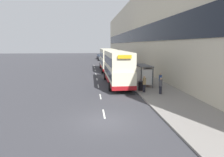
# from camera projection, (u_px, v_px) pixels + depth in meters

# --- Properties ---
(ground_plane) EXTENTS (220.00, 220.00, 0.00)m
(ground_plane) POSITION_uv_depth(u_px,v_px,m) (105.00, 121.00, 13.60)
(ground_plane) COLOR #38383D
(pavement) EXTENTS (5.00, 93.00, 0.14)m
(pavement) POSITION_uv_depth(u_px,v_px,m) (119.00, 64.00, 52.02)
(pavement) COLOR gray
(pavement) RESTS_ON ground_plane
(terrace_facade) EXTENTS (3.10, 93.00, 15.84)m
(terrace_facade) POSITION_uv_depth(u_px,v_px,m) (135.00, 34.00, 51.12)
(terrace_facade) COLOR beige
(terrace_facade) RESTS_ON ground_plane
(lane_mark_0) EXTENTS (0.12, 2.00, 0.01)m
(lane_mark_0) POSITION_uv_depth(u_px,v_px,m) (104.00, 114.00, 15.03)
(lane_mark_0) COLOR silver
(lane_mark_0) RESTS_ON ground_plane
(lane_mark_1) EXTENTS (0.12, 2.00, 0.01)m
(lane_mark_1) POSITION_uv_depth(u_px,v_px,m) (100.00, 97.00, 20.03)
(lane_mark_1) COLOR silver
(lane_mark_1) RESTS_ON ground_plane
(lane_mark_2) EXTENTS (0.12, 2.00, 0.01)m
(lane_mark_2) POSITION_uv_depth(u_px,v_px,m) (98.00, 86.00, 25.02)
(lane_mark_2) COLOR silver
(lane_mark_2) RESTS_ON ground_plane
(lane_mark_3) EXTENTS (0.12, 2.00, 0.01)m
(lane_mark_3) POSITION_uv_depth(u_px,v_px,m) (97.00, 79.00, 30.02)
(lane_mark_3) COLOR silver
(lane_mark_3) RESTS_ON ground_plane
(lane_mark_4) EXTENTS (0.12, 2.00, 0.01)m
(lane_mark_4) POSITION_uv_depth(u_px,v_px,m) (96.00, 74.00, 35.01)
(lane_mark_4) COLOR silver
(lane_mark_4) RESTS_ON ground_plane
(lane_mark_5) EXTENTS (0.12, 2.00, 0.01)m
(lane_mark_5) POSITION_uv_depth(u_px,v_px,m) (95.00, 71.00, 40.01)
(lane_mark_5) COLOR silver
(lane_mark_5) RESTS_ON ground_plane
(lane_mark_6) EXTENTS (0.12, 2.00, 0.01)m
(lane_mark_6) POSITION_uv_depth(u_px,v_px,m) (95.00, 68.00, 45.00)
(lane_mark_6) COLOR silver
(lane_mark_6) RESTS_ON ground_plane
(lane_mark_7) EXTENTS (0.12, 2.00, 0.01)m
(lane_mark_7) POSITION_uv_depth(u_px,v_px,m) (94.00, 65.00, 49.99)
(lane_mark_7) COLOR silver
(lane_mark_7) RESTS_ON ground_plane
(bus_shelter) EXTENTS (1.60, 4.20, 2.48)m
(bus_shelter) POSITION_uv_depth(u_px,v_px,m) (145.00, 71.00, 24.78)
(bus_shelter) COLOR #4C4C51
(bus_shelter) RESTS_ON ground_plane
(double_decker_bus_near) EXTENTS (2.85, 11.29, 4.30)m
(double_decker_bus_near) POSITION_uv_depth(u_px,v_px,m) (117.00, 67.00, 25.63)
(double_decker_bus_near) COLOR beige
(double_decker_bus_near) RESTS_ON ground_plane
(double_decker_bus_ahead) EXTENTS (2.85, 11.13, 4.30)m
(double_decker_bus_ahead) POSITION_uv_depth(u_px,v_px,m) (108.00, 59.00, 39.65)
(double_decker_bus_ahead) COLOR beige
(double_decker_bus_ahead) RESTS_ON ground_plane
(car_0) EXTENTS (1.90, 3.89, 1.69)m
(car_0) POSITION_uv_depth(u_px,v_px,m) (99.00, 57.00, 71.75)
(car_0) COLOR black
(car_0) RESTS_ON ground_plane
(car_1) EXTENTS (2.03, 3.94, 1.77)m
(car_1) POSITION_uv_depth(u_px,v_px,m) (105.00, 60.00, 54.30)
(car_1) COLOR maroon
(car_1) RESTS_ON ground_plane
(car_2) EXTENTS (1.98, 4.39, 1.83)m
(car_2) POSITION_uv_depth(u_px,v_px,m) (102.00, 58.00, 65.19)
(car_2) COLOR #4C5156
(car_2) RESTS_ON ground_plane
(pedestrian_at_shelter) EXTENTS (0.34, 0.34, 1.71)m
(pedestrian_at_shelter) POSITION_uv_depth(u_px,v_px,m) (161.00, 86.00, 20.42)
(pedestrian_at_shelter) COLOR #23232D
(pedestrian_at_shelter) RESTS_ON ground_plane
(pedestrian_1) EXTENTS (0.35, 0.35, 1.75)m
(pedestrian_1) POSITION_uv_depth(u_px,v_px,m) (160.00, 80.00, 23.21)
(pedestrian_1) COLOR #23232D
(pedestrian_1) RESTS_ON ground_plane
(pedestrian_2) EXTENTS (0.36, 0.36, 1.83)m
(pedestrian_2) POSITION_uv_depth(u_px,v_px,m) (131.00, 73.00, 29.29)
(pedestrian_2) COLOR #23232D
(pedestrian_2) RESTS_ON ground_plane
(pedestrian_3) EXTENTS (0.35, 0.35, 1.77)m
(pedestrian_3) POSITION_uv_depth(u_px,v_px,m) (144.00, 84.00, 21.17)
(pedestrian_3) COLOR #23232D
(pedestrian_3) RESTS_ON ground_plane
(litter_bin) EXTENTS (0.55, 0.55, 1.05)m
(litter_bin) POSITION_uv_depth(u_px,v_px,m) (141.00, 86.00, 22.02)
(litter_bin) COLOR black
(litter_bin) RESTS_ON ground_plane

